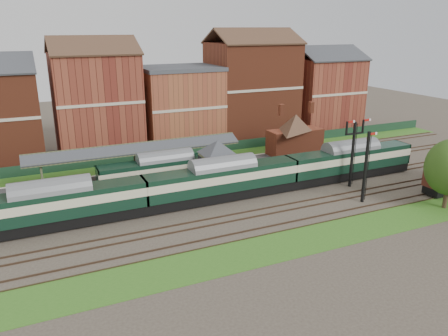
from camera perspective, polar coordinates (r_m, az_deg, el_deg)
name	(u,v)px	position (r m, az deg, el deg)	size (l,w,h in m)	color
ground	(253,194)	(50.74, 3.77, -3.46)	(160.00, 160.00, 0.00)	#473D33
grass_back	(202,158)	(64.48, -2.94, 1.31)	(90.00, 4.50, 0.06)	#2D6619
grass_front	(314,238)	(41.49, 11.69, -8.89)	(90.00, 5.00, 0.06)	#2D6619
fence	(197,150)	(66.07, -3.59, 2.36)	(90.00, 0.12, 1.50)	#193823
platform	(184,172)	(57.09, -5.29, -0.49)	(55.00, 3.40, 1.00)	#2D2D2D
signal_box	(218,164)	(51.19, -0.84, 0.56)	(5.40, 5.40, 6.00)	#54694B
brick_hut	(276,171)	(55.34, 6.78, -0.38)	(3.20, 2.64, 2.94)	maroon
station_building	(295,133)	(63.51, 9.28, 4.50)	(8.10, 8.10, 5.90)	brown
canopy	(136,146)	(54.35, -11.39, 2.77)	(26.00, 3.89, 4.08)	#444E30
semaphore_bracket	(353,150)	(53.95, 16.51, 2.32)	(3.60, 0.25, 8.18)	black
semaphore_siding	(366,166)	(49.58, 18.04, 0.23)	(1.23, 0.25, 8.00)	black
town_backdrop	(179,102)	(71.10, -5.87, 8.58)	(69.00, 10.00, 16.00)	brown
dmu_train	(223,180)	(48.31, -0.16, -1.52)	(53.12, 2.79, 4.08)	black
platform_railcar	(166,170)	(52.65, -7.64, -0.26)	(16.01, 2.53, 3.69)	black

